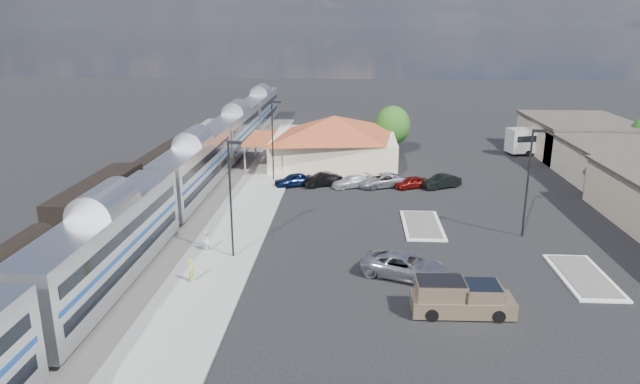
# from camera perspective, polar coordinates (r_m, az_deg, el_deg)

# --- Properties ---
(ground) EXTENTS (280.00, 280.00, 0.00)m
(ground) POSITION_cam_1_polar(r_m,az_deg,el_deg) (48.36, 5.72, -4.12)
(ground) COLOR black
(ground) RESTS_ON ground
(railbed) EXTENTS (16.00, 100.00, 0.12)m
(railbed) POSITION_cam_1_polar(r_m,az_deg,el_deg) (58.96, -15.42, -0.77)
(railbed) COLOR #4C4944
(railbed) RESTS_ON ground
(platform) EXTENTS (5.50, 92.00, 0.18)m
(platform) POSITION_cam_1_polar(r_m,az_deg,el_deg) (54.84, -7.14, -1.55)
(platform) COLOR gray
(platform) RESTS_ON ground
(passenger_train) EXTENTS (3.00, 104.00, 5.55)m
(passenger_train) POSITION_cam_1_polar(r_m,az_deg,el_deg) (58.84, -12.36, 2.25)
(passenger_train) COLOR silver
(passenger_train) RESTS_ON ground
(freight_cars) EXTENTS (2.80, 46.00, 4.00)m
(freight_cars) POSITION_cam_1_polar(r_m,az_deg,el_deg) (52.77, -21.26, -1.21)
(freight_cars) COLOR black
(freight_cars) RESTS_ON ground
(station_depot) EXTENTS (18.35, 12.24, 6.20)m
(station_depot) POSITION_cam_1_polar(r_m,az_deg,el_deg) (70.65, 1.37, 5.19)
(station_depot) COLOR beige
(station_depot) RESTS_ON ground
(traffic_island_south) EXTENTS (3.30, 7.50, 0.21)m
(traffic_island_south) POSITION_cam_1_polar(r_m,az_deg,el_deg) (50.53, 10.18, -3.26)
(traffic_island_south) COLOR silver
(traffic_island_south) RESTS_ON ground
(traffic_island_north) EXTENTS (3.30, 7.50, 0.21)m
(traffic_island_north) POSITION_cam_1_polar(r_m,az_deg,el_deg) (43.94, 24.86, -7.68)
(traffic_island_north) COLOR silver
(traffic_island_north) RESTS_ON ground
(lamp_plat_s) EXTENTS (1.08, 0.25, 9.00)m
(lamp_plat_s) POSITION_cam_1_polar(r_m,az_deg,el_deg) (41.86, -8.84, 0.19)
(lamp_plat_s) COLOR black
(lamp_plat_s) RESTS_ON ground
(lamp_plat_n) EXTENTS (1.08, 0.25, 9.00)m
(lamp_plat_n) POSITION_cam_1_polar(r_m,az_deg,el_deg) (62.95, -4.69, 5.80)
(lamp_plat_n) COLOR black
(lamp_plat_n) RESTS_ON ground
(lamp_lot) EXTENTS (1.08, 0.25, 9.00)m
(lamp_lot) POSITION_cam_1_polar(r_m,az_deg,el_deg) (48.83, 20.24, 1.70)
(lamp_lot) COLOR black
(lamp_lot) RESTS_ON ground
(tree_depot) EXTENTS (4.71, 4.71, 6.63)m
(tree_depot) POSITION_cam_1_polar(r_m,az_deg,el_deg) (76.52, 7.25, 6.62)
(tree_depot) COLOR #382314
(tree_depot) RESTS_ON ground
(pickup_truck) EXTENTS (6.17, 2.42, 2.11)m
(pickup_truck) POSITION_cam_1_polar(r_m,az_deg,el_deg) (36.06, 14.04, -10.28)
(pickup_truck) COLOR #987C5D
(pickup_truck) RESTS_ON ground
(suv) EXTENTS (6.65, 4.79, 1.68)m
(suv) POSITION_cam_1_polar(r_m,az_deg,el_deg) (40.20, 8.53, -7.32)
(suv) COLOR #A8ABB0
(suv) RESTS_ON ground
(coach_bus) EXTENTS (11.39, 5.15, 3.58)m
(coach_bus) POSITION_cam_1_polar(r_m,az_deg,el_deg) (83.01, 21.78, 4.97)
(coach_bus) COLOR silver
(coach_bus) RESTS_ON ground
(person_a) EXTENTS (0.50, 0.67, 1.65)m
(person_a) POSITION_cam_1_polar(r_m,az_deg,el_deg) (39.64, -12.73, -7.65)
(person_a) COLOR #AACA3F
(person_a) RESTS_ON platform
(person_b) EXTENTS (0.65, 0.81, 1.57)m
(person_b) POSITION_cam_1_polar(r_m,az_deg,el_deg) (44.66, -11.38, -4.82)
(person_b) COLOR white
(person_b) RESTS_ON platform
(parked_car_a) EXTENTS (4.56, 3.43, 1.45)m
(parked_car_a) POSITION_cam_1_polar(r_m,az_deg,el_deg) (61.73, -2.64, 1.22)
(parked_car_a) COLOR #0C183D
(parked_car_a) RESTS_ON ground
(parked_car_b) EXTENTS (4.54, 3.41, 1.43)m
(parked_car_b) POSITION_cam_1_polar(r_m,az_deg,el_deg) (61.78, 0.19, 1.25)
(parked_car_b) COLOR black
(parked_car_b) RESTS_ON ground
(parked_car_c) EXTENTS (4.79, 3.70, 1.29)m
(parked_car_c) POSITION_cam_1_polar(r_m,az_deg,el_deg) (61.42, 3.15, 1.06)
(parked_car_c) COLOR silver
(parked_car_c) RESTS_ON ground
(parked_car_d) EXTENTS (5.85, 4.36, 1.48)m
(parked_car_d) POSITION_cam_1_polar(r_m,az_deg,el_deg) (61.76, 6.13, 1.17)
(parked_car_d) COLOR #989AA0
(parked_car_d) RESTS_ON ground
(parked_car_e) EXTENTS (4.04, 2.99, 1.28)m
(parked_car_e) POSITION_cam_1_polar(r_m,az_deg,el_deg) (61.74, 9.10, 0.95)
(parked_car_e) COLOR maroon
(parked_car_e) RESTS_ON ground
(parked_car_f) EXTENTS (4.58, 3.41, 1.44)m
(parked_car_f) POSITION_cam_1_polar(r_m,az_deg,el_deg) (62.41, 12.00, 1.04)
(parked_car_f) COLOR black
(parked_car_f) RESTS_ON ground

